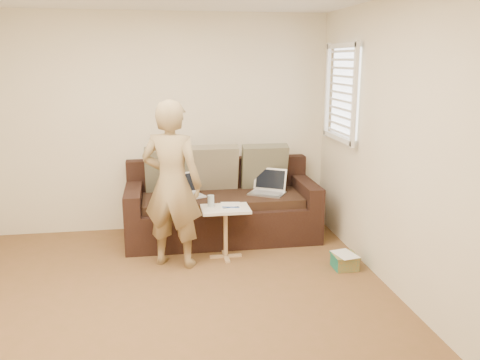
{
  "coord_description": "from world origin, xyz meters",
  "views": [
    {
      "loc": [
        -0.04,
        -3.73,
        2.05
      ],
      "look_at": [
        0.8,
        1.4,
        0.78
      ],
      "focal_mm": 36.9,
      "sensor_mm": 36.0,
      "label": 1
    }
  ],
  "objects_px": {
    "laptop_silver": "(267,194)",
    "drinking_glass": "(211,201)",
    "sofa": "(222,202)",
    "person": "(172,184)",
    "side_table": "(226,233)",
    "striped_box": "(345,261)",
    "laptop_white": "(187,197)"
  },
  "relations": [
    {
      "from": "sofa",
      "to": "side_table",
      "type": "distance_m",
      "value": 0.64
    },
    {
      "from": "sofa",
      "to": "person",
      "type": "distance_m",
      "value": 1.02
    },
    {
      "from": "side_table",
      "to": "striped_box",
      "type": "bearing_deg",
      "value": -23.03
    },
    {
      "from": "sofa",
      "to": "drinking_glass",
      "type": "relative_size",
      "value": 18.33
    },
    {
      "from": "laptop_white",
      "to": "striped_box",
      "type": "bearing_deg",
      "value": -58.53
    },
    {
      "from": "laptop_silver",
      "to": "laptop_white",
      "type": "distance_m",
      "value": 0.93
    },
    {
      "from": "laptop_silver",
      "to": "drinking_glass",
      "type": "bearing_deg",
      "value": -114.43
    },
    {
      "from": "person",
      "to": "side_table",
      "type": "height_order",
      "value": "person"
    },
    {
      "from": "laptop_silver",
      "to": "laptop_white",
      "type": "relative_size",
      "value": 1.09
    },
    {
      "from": "person",
      "to": "striped_box",
      "type": "height_order",
      "value": "person"
    },
    {
      "from": "sofa",
      "to": "striped_box",
      "type": "xyz_separation_m",
      "value": [
        1.11,
        -1.11,
        -0.35
      ]
    },
    {
      "from": "sofa",
      "to": "drinking_glass",
      "type": "xyz_separation_m",
      "value": [
        -0.18,
        -0.55,
        0.19
      ]
    },
    {
      "from": "laptop_white",
      "to": "drinking_glass",
      "type": "height_order",
      "value": "drinking_glass"
    },
    {
      "from": "laptop_silver",
      "to": "striped_box",
      "type": "relative_size",
      "value": 1.64
    },
    {
      "from": "person",
      "to": "drinking_glass",
      "type": "xyz_separation_m",
      "value": [
        0.4,
        0.17,
        -0.24
      ]
    },
    {
      "from": "laptop_silver",
      "to": "side_table",
      "type": "distance_m",
      "value": 0.84
    },
    {
      "from": "laptop_silver",
      "to": "side_table",
      "type": "height_order",
      "value": "laptop_silver"
    },
    {
      "from": "sofa",
      "to": "laptop_silver",
      "type": "xyz_separation_m",
      "value": [
        0.53,
        -0.06,
        0.1
      ]
    },
    {
      "from": "sofa",
      "to": "laptop_white",
      "type": "distance_m",
      "value": 0.42
    },
    {
      "from": "person",
      "to": "drinking_glass",
      "type": "bearing_deg",
      "value": -134.09
    },
    {
      "from": "drinking_glass",
      "to": "striped_box",
      "type": "distance_m",
      "value": 1.5
    },
    {
      "from": "person",
      "to": "laptop_white",
      "type": "bearing_deg",
      "value": -82.49
    },
    {
      "from": "sofa",
      "to": "laptop_silver",
      "type": "relative_size",
      "value": 5.5
    },
    {
      "from": "laptop_white",
      "to": "drinking_glass",
      "type": "xyz_separation_m",
      "value": [
        0.22,
        -0.5,
        0.09
      ]
    },
    {
      "from": "side_table",
      "to": "striped_box",
      "type": "xyz_separation_m",
      "value": [
        1.15,
        -0.49,
        -0.2
      ]
    },
    {
      "from": "side_table",
      "to": "drinking_glass",
      "type": "bearing_deg",
      "value": 152.84
    },
    {
      "from": "laptop_silver",
      "to": "sofa",
      "type": "bearing_deg",
      "value": -155.58
    },
    {
      "from": "drinking_glass",
      "to": "sofa",
      "type": "bearing_deg",
      "value": 71.55
    },
    {
      "from": "laptop_silver",
      "to": "striped_box",
      "type": "height_order",
      "value": "laptop_silver"
    },
    {
      "from": "laptop_silver",
      "to": "side_table",
      "type": "relative_size",
      "value": 0.73
    },
    {
      "from": "person",
      "to": "striped_box",
      "type": "xyz_separation_m",
      "value": [
        1.69,
        -0.39,
        -0.77
      ]
    },
    {
      "from": "drinking_glass",
      "to": "side_table",
      "type": "bearing_deg",
      "value": -27.16
    }
  ]
}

